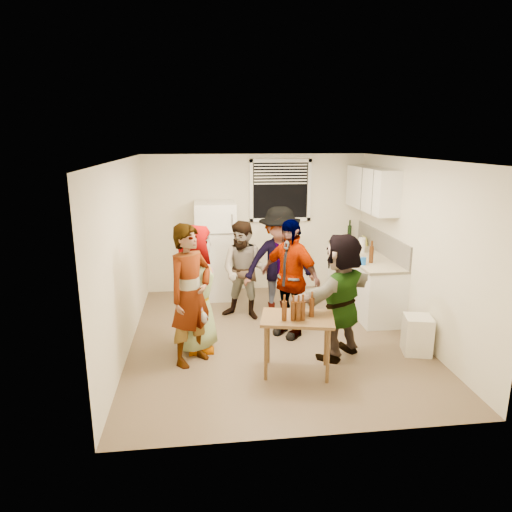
{
  "coord_description": "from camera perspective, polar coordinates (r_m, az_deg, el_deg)",
  "views": [
    {
      "loc": [
        -0.98,
        -5.95,
        2.76
      ],
      "look_at": [
        -0.23,
        0.25,
        1.15
      ],
      "focal_mm": 32.0,
      "sensor_mm": 36.0,
      "label": 1
    }
  ],
  "objects": [
    {
      "name": "counter_lower",
      "position": [
        7.94,
        13.2,
        -3.01
      ],
      "size": [
        0.6,
        2.2,
        0.86
      ],
      "primitive_type": "cube",
      "color": "white",
      "rests_on": "ground"
    },
    {
      "name": "guest_stripe",
      "position": [
        6.04,
        -7.87,
        -12.88
      ],
      "size": [
        1.71,
        1.74,
        0.43
      ],
      "primitive_type": "imported",
      "rotation": [
        0.0,
        0.0,
        0.77
      ],
      "color": "#141933",
      "rests_on": "ground"
    },
    {
      "name": "beer_bottle_counter",
      "position": [
        7.27,
        14.15,
        -0.81
      ],
      "size": [
        0.07,
        0.07,
        0.26
      ],
      "primitive_type": "cylinder",
      "color": "#47230C",
      "rests_on": "countertop"
    },
    {
      "name": "guest_grey",
      "position": [
        6.36,
        -7.29,
        -11.39
      ],
      "size": [
        1.71,
        0.85,
        0.54
      ],
      "primitive_type": "imported",
      "rotation": [
        0.0,
        0.0,
        1.56
      ],
      "color": "#9C9C9C",
      "rests_on": "ground"
    },
    {
      "name": "window",
      "position": [
        8.33,
        3.06,
        8.17
      ],
      "size": [
        1.12,
        0.1,
        1.06
      ],
      "primitive_type": null,
      "color": "white",
      "rests_on": "room"
    },
    {
      "name": "guest_orange",
      "position": [
        6.23,
        10.22,
        -12.09
      ],
      "size": [
        2.2,
        2.22,
        0.48
      ],
      "primitive_type": "imported",
      "rotation": [
        0.0,
        0.0,
        3.79
      ],
      "color": "tan",
      "rests_on": "ground"
    },
    {
      "name": "trash_bin",
      "position": [
        6.45,
        19.5,
        -9.31
      ],
      "size": [
        0.42,
        0.42,
        0.51
      ],
      "primitive_type": "cube",
      "rotation": [
        0.0,
        0.0,
        -0.23
      ],
      "color": "white",
      "rests_on": "ground"
    },
    {
      "name": "paper_towel",
      "position": [
        7.89,
        13.03,
        0.45
      ],
      "size": [
        0.12,
        0.12,
        0.25
      ],
      "primitive_type": "cylinder",
      "color": "white",
      "rests_on": "countertop"
    },
    {
      "name": "countertop",
      "position": [
        7.82,
        13.38,
        0.14
      ],
      "size": [
        0.64,
        2.22,
        0.04
      ],
      "primitive_type": "cube",
      "color": "beige",
      "rests_on": "counter_lower"
    },
    {
      "name": "upper_cabinets",
      "position": [
        7.86,
        14.24,
        8.11
      ],
      "size": [
        0.34,
        1.6,
        0.7
      ],
      "primitive_type": "cube",
      "color": "white",
      "rests_on": "room"
    },
    {
      "name": "backsplash",
      "position": [
        7.87,
        15.42,
        1.61
      ],
      "size": [
        0.03,
        2.2,
        0.36
      ],
      "primitive_type": "cube",
      "color": "#A49E95",
      "rests_on": "countertop"
    },
    {
      "name": "blue_cup",
      "position": [
        7.12,
        13.23,
        -1.07
      ],
      "size": [
        0.09,
        0.09,
        0.11
      ],
      "primitive_type": "cylinder",
      "color": "blue",
      "rests_on": "countertop"
    },
    {
      "name": "wine_bottle",
      "position": [
        8.71,
        11.55,
        1.83
      ],
      "size": [
        0.08,
        0.08,
        0.3
      ],
      "primitive_type": "cylinder",
      "color": "black",
      "rests_on": "countertop"
    },
    {
      "name": "kettle",
      "position": [
        8.05,
        12.37,
        0.76
      ],
      "size": [
        0.32,
        0.3,
        0.21
      ],
      "primitive_type": null,
      "rotation": [
        0.0,
        0.0,
        0.41
      ],
      "color": "silver",
      "rests_on": "countertop"
    },
    {
      "name": "refrigerator",
      "position": [
        8.06,
        -5.06,
        0.69
      ],
      "size": [
        0.7,
        0.7,
        1.7
      ],
      "primitive_type": "cube",
      "color": "white",
      "rests_on": "ground"
    },
    {
      "name": "beer_bottle_table",
      "position": [
        5.36,
        4.65,
        -8.0
      ],
      "size": [
        0.06,
        0.06,
        0.23
      ],
      "primitive_type": "cylinder",
      "color": "#47230C",
      "rests_on": "serving_table"
    },
    {
      "name": "guest_back_left",
      "position": [
        7.32,
        -1.42,
        -7.68
      ],
      "size": [
        1.31,
        1.72,
        0.59
      ],
      "primitive_type": "imported",
      "rotation": [
        0.0,
        0.0,
        -0.41
      ],
      "color": "brown",
      "rests_on": "ground"
    },
    {
      "name": "guest_back_right",
      "position": [
        7.41,
        2.84,
        -7.43
      ],
      "size": [
        1.31,
        1.87,
        0.65
      ],
      "primitive_type": "imported",
      "rotation": [
        0.0,
        0.0,
        0.1
      ],
      "color": "#45454A",
      "rests_on": "ground"
    },
    {
      "name": "serving_table",
      "position": [
        5.76,
        5.04,
        -14.23
      ],
      "size": [
        0.95,
        0.73,
        0.72
      ],
      "primitive_type": null,
      "rotation": [
        0.0,
        0.0,
        -0.21
      ],
      "color": "brown",
      "rests_on": "ground"
    },
    {
      "name": "red_cup",
      "position": [
        5.41,
        4.81,
        -7.76
      ],
      "size": [
        0.09,
        0.09,
        0.12
      ],
      "primitive_type": "cylinder",
      "color": "red",
      "rests_on": "serving_table"
    },
    {
      "name": "picture_frame",
      "position": [
        8.43,
        13.41,
        1.87
      ],
      "size": [
        0.02,
        0.19,
        0.16
      ],
      "primitive_type": "cube",
      "color": "gold",
      "rests_on": "countertop"
    },
    {
      "name": "room",
      "position": [
        6.63,
        2.28,
        -10.15
      ],
      "size": [
        4.0,
        4.5,
        2.5
      ],
      "primitive_type": null,
      "color": "#F0E8CE",
      "rests_on": "ground"
    },
    {
      "name": "guest_black",
      "position": [
        6.76,
        4.1,
        -9.68
      ],
      "size": [
        1.93,
        1.87,
        0.41
      ],
      "primitive_type": "imported",
      "rotation": [
        0.0,
        0.0,
        -0.84
      ],
      "color": "black",
      "rests_on": "ground"
    }
  ]
}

